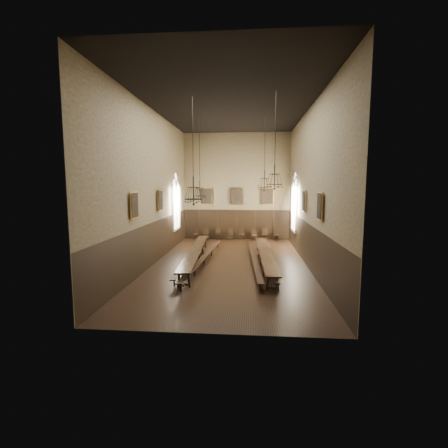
# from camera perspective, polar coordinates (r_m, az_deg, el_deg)

# --- Properties ---
(floor) EXTENTS (9.00, 18.00, 0.02)m
(floor) POSITION_cam_1_polar(r_m,az_deg,el_deg) (19.29, 0.98, -7.13)
(floor) COLOR black
(floor) RESTS_ON ground
(ceiling) EXTENTS (9.00, 18.00, 0.02)m
(ceiling) POSITION_cam_1_polar(r_m,az_deg,el_deg) (19.20, 1.04, 19.97)
(ceiling) COLOR black
(ceiling) RESTS_ON ground
(wall_back) EXTENTS (9.00, 0.02, 9.00)m
(wall_back) POSITION_cam_1_polar(r_m,az_deg,el_deg) (27.71, 2.22, 6.57)
(wall_back) COLOR #877753
(wall_back) RESTS_ON ground
(wall_front) EXTENTS (9.00, 0.02, 9.00)m
(wall_front) POSITION_cam_1_polar(r_m,az_deg,el_deg) (9.74, -2.42, 5.86)
(wall_front) COLOR #877753
(wall_front) RESTS_ON ground
(wall_left) EXTENTS (0.02, 18.00, 9.00)m
(wall_left) POSITION_cam_1_polar(r_m,az_deg,el_deg) (19.53, -12.40, 6.25)
(wall_left) COLOR #877753
(wall_left) RESTS_ON ground
(wall_right) EXTENTS (0.02, 18.00, 9.00)m
(wall_right) POSITION_cam_1_polar(r_m,az_deg,el_deg) (18.96, 14.82, 6.17)
(wall_right) COLOR #877753
(wall_right) RESTS_ON ground
(wainscot_panelling) EXTENTS (9.00, 18.00, 2.50)m
(wainscot_panelling) POSITION_cam_1_polar(r_m,az_deg,el_deg) (19.02, 0.99, -3.45)
(wainscot_panelling) COLOR black
(wainscot_panelling) RESTS_ON floor
(table_left) EXTENTS (1.33, 10.37, 0.81)m
(table_left) POSITION_cam_1_polar(r_m,az_deg,el_deg) (19.61, -5.09, -5.68)
(table_left) COLOR black
(table_left) RESTS_ON floor
(table_right) EXTENTS (0.98, 10.03, 0.78)m
(table_right) POSITION_cam_1_polar(r_m,az_deg,el_deg) (19.07, 7.27, -6.11)
(table_right) COLOR black
(table_right) RESTS_ON floor
(bench_left_outer) EXTENTS (0.74, 9.39, 0.42)m
(bench_left_outer) POSITION_cam_1_polar(r_m,az_deg,el_deg) (19.46, -6.40, -6.20)
(bench_left_outer) COLOR black
(bench_left_outer) RESTS_ON floor
(bench_left_inner) EXTENTS (1.01, 10.62, 0.48)m
(bench_left_inner) POSITION_cam_1_polar(r_m,az_deg,el_deg) (19.21, -3.53, -6.24)
(bench_left_inner) COLOR black
(bench_left_inner) RESTS_ON floor
(bench_right_inner) EXTENTS (0.76, 9.96, 0.45)m
(bench_right_inner) POSITION_cam_1_polar(r_m,az_deg,el_deg) (19.04, 5.36, -6.43)
(bench_right_inner) COLOR black
(bench_right_inner) RESTS_ON floor
(bench_right_outer) EXTENTS (0.50, 10.37, 0.47)m
(bench_right_outer) POSITION_cam_1_polar(r_m,az_deg,el_deg) (19.35, 8.33, -6.22)
(bench_right_outer) COLOR black
(bench_right_outer) RESTS_ON floor
(chair_0) EXTENTS (0.49, 0.49, 0.94)m
(chair_0) POSITION_cam_1_polar(r_m,az_deg,el_deg) (27.94, -4.89, -2.13)
(chair_0) COLOR black
(chair_0) RESTS_ON floor
(chair_1) EXTENTS (0.45, 0.45, 0.95)m
(chair_1) POSITION_cam_1_polar(r_m,az_deg,el_deg) (27.77, -3.19, -2.16)
(chair_1) COLOR black
(chair_1) RESTS_ON floor
(chair_2) EXTENTS (0.51, 0.51, 0.97)m
(chair_2) POSITION_cam_1_polar(r_m,az_deg,el_deg) (27.72, -1.01, -2.16)
(chair_2) COLOR black
(chair_2) RESTS_ON floor
(chair_3) EXTENTS (0.49, 0.49, 0.93)m
(chair_3) POSITION_cam_1_polar(r_m,az_deg,el_deg) (27.62, 1.24, -2.22)
(chair_3) COLOR black
(chair_3) RESTS_ON floor
(chair_4) EXTENTS (0.49, 0.49, 0.99)m
(chair_4) POSITION_cam_1_polar(r_m,az_deg,el_deg) (27.60, 3.05, -2.19)
(chair_4) COLOR black
(chair_4) RESTS_ON floor
(chair_5) EXTENTS (0.43, 0.43, 0.90)m
(chair_5) POSITION_cam_1_polar(r_m,az_deg,el_deg) (27.50, 5.33, -2.30)
(chair_5) COLOR black
(chair_5) RESTS_ON floor
(chair_6) EXTENTS (0.49, 0.49, 0.99)m
(chair_6) POSITION_cam_1_polar(r_m,az_deg,el_deg) (27.57, 7.11, -2.25)
(chair_6) COLOR black
(chair_6) RESTS_ON floor
(chair_7) EXTENTS (0.45, 0.45, 0.94)m
(chair_7) POSITION_cam_1_polar(r_m,az_deg,el_deg) (27.66, 9.21, -2.29)
(chair_7) COLOR black
(chair_7) RESTS_ON floor
(chandelier_back_left) EXTENTS (0.80, 0.80, 5.20)m
(chandelier_back_left) POSITION_cam_1_polar(r_m,az_deg,el_deg) (21.22, -4.27, 5.95)
(chandelier_back_left) COLOR black
(chandelier_back_left) RESTS_ON ceiling
(chandelier_back_right) EXTENTS (0.89, 0.89, 4.65)m
(chandelier_back_right) POSITION_cam_1_polar(r_m,az_deg,el_deg) (21.57, 7.11, 7.23)
(chandelier_back_right) COLOR black
(chandelier_back_right) RESTS_ON ceiling
(chandelier_front_left) EXTENTS (0.93, 0.93, 5.22)m
(chandelier_front_left) POSITION_cam_1_polar(r_m,az_deg,el_deg) (16.63, -5.40, 5.46)
(chandelier_front_left) COLOR black
(chandelier_front_left) RESTS_ON ceiling
(chandelier_front_right) EXTENTS (0.76, 0.76, 4.44)m
(chandelier_front_right) POSITION_cam_1_polar(r_m,az_deg,el_deg) (15.79, 8.88, 8.10)
(chandelier_front_right) COLOR black
(chandelier_front_right) RESTS_ON ceiling
(portrait_back_0) EXTENTS (1.10, 0.12, 1.40)m
(portrait_back_0) POSITION_cam_1_polar(r_m,az_deg,el_deg) (27.83, -3.18, 4.92)
(portrait_back_0) COLOR #AE7829
(portrait_back_0) RESTS_ON wall_back
(portrait_back_1) EXTENTS (1.10, 0.12, 1.40)m
(portrait_back_1) POSITION_cam_1_polar(r_m,az_deg,el_deg) (27.59, 2.20, 4.91)
(portrait_back_1) COLOR #AE7829
(portrait_back_1) RESTS_ON wall_back
(portrait_back_2) EXTENTS (1.10, 0.12, 1.40)m
(portrait_back_2) POSITION_cam_1_polar(r_m,az_deg,el_deg) (27.60, 7.61, 4.85)
(portrait_back_2) COLOR #AE7829
(portrait_back_2) RESTS_ON wall_back
(portrait_left_0) EXTENTS (0.12, 1.00, 1.30)m
(portrait_left_0) POSITION_cam_1_polar(r_m,az_deg,el_deg) (20.47, -11.17, 4.07)
(portrait_left_0) COLOR #AE7829
(portrait_left_0) RESTS_ON wall_left
(portrait_left_1) EXTENTS (0.12, 1.00, 1.30)m
(portrait_left_1) POSITION_cam_1_polar(r_m,az_deg,el_deg) (16.19, -15.51, 3.22)
(portrait_left_1) COLOR #AE7829
(portrait_left_1) RESTS_ON wall_left
(portrait_right_0) EXTENTS (0.12, 1.00, 1.30)m
(portrait_right_0) POSITION_cam_1_polar(r_m,az_deg,el_deg) (19.95, 13.88, 3.93)
(portrait_right_0) COLOR #AE7829
(portrait_right_0) RESTS_ON wall_right
(portrait_right_1) EXTENTS (0.12, 1.00, 1.30)m
(portrait_right_1) POSITION_cam_1_polar(r_m,az_deg,el_deg) (15.53, 16.51, 3.04)
(portrait_right_1) COLOR #AE7829
(portrait_right_1) RESTS_ON wall_right
(window_right) EXTENTS (0.20, 2.20, 4.60)m
(window_right) POSITION_cam_1_polar(r_m,az_deg,el_deg) (24.42, 12.30, 3.78)
(window_right) COLOR white
(window_right) RESTS_ON wall_right
(window_left) EXTENTS (0.20, 2.20, 4.60)m
(window_left) POSITION_cam_1_polar(r_m,az_deg,el_deg) (24.85, -8.44, 3.92)
(window_left) COLOR white
(window_left) RESTS_ON wall_left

